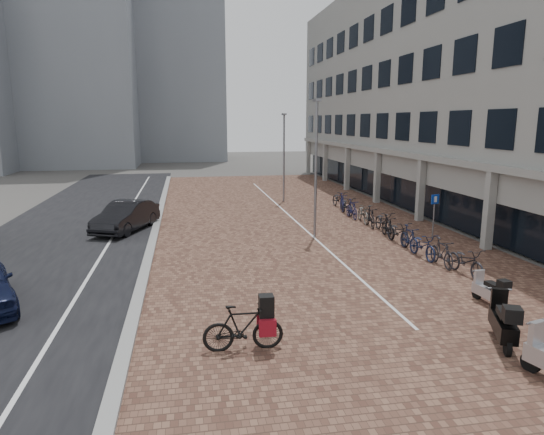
# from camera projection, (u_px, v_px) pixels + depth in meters

# --- Properties ---
(ground) EXTENTS (140.00, 140.00, 0.00)m
(ground) POSITION_uv_depth(u_px,v_px,m) (306.00, 296.00, 15.02)
(ground) COLOR #474442
(ground) RESTS_ON ground
(plaza_brick) EXTENTS (14.50, 42.00, 0.04)m
(plaza_brick) POSITION_uv_depth(u_px,v_px,m) (288.00, 218.00, 26.94)
(plaza_brick) COLOR brown
(plaza_brick) RESTS_ON ground
(street_asphalt) EXTENTS (8.00, 50.00, 0.03)m
(street_asphalt) POSITION_uv_depth(u_px,v_px,m) (80.00, 226.00, 25.03)
(street_asphalt) COLOR black
(street_asphalt) RESTS_ON ground
(curb) EXTENTS (0.35, 42.00, 0.14)m
(curb) POSITION_uv_depth(u_px,v_px,m) (158.00, 222.00, 25.69)
(curb) COLOR gray
(curb) RESTS_ON ground
(lane_line) EXTENTS (0.12, 44.00, 0.00)m
(lane_line) POSITION_uv_depth(u_px,v_px,m) (121.00, 224.00, 25.37)
(lane_line) COLOR white
(lane_line) RESTS_ON street_asphalt
(parking_line) EXTENTS (0.10, 30.00, 0.00)m
(parking_line) POSITION_uv_depth(u_px,v_px,m) (292.00, 218.00, 26.97)
(parking_line) COLOR white
(parking_line) RESTS_ON plaza_brick
(office_building) EXTENTS (8.40, 40.00, 15.00)m
(office_building) POSITION_uv_depth(u_px,v_px,m) (443.00, 71.00, 31.05)
(office_building) COLOR gray
(office_building) RESTS_ON ground
(bg_towers) EXTENTS (33.00, 23.00, 32.00)m
(bg_towers) POSITION_uv_depth(u_px,v_px,m) (88.00, 46.00, 56.99)
(bg_towers) COLOR gray
(bg_towers) RESTS_ON ground
(car_dark) EXTENTS (3.10, 4.69, 1.46)m
(car_dark) POSITION_uv_depth(u_px,v_px,m) (126.00, 216.00, 23.73)
(car_dark) COLOR black
(car_dark) RESTS_ON ground
(hero_bike) EXTENTS (1.92, 0.58, 1.35)m
(hero_bike) POSITION_uv_depth(u_px,v_px,m) (243.00, 327.00, 11.34)
(hero_bike) COLOR black
(hero_bike) RESTS_ON ground
(scooter_front) EXTENTS (0.55, 1.43, 0.96)m
(scooter_front) POSITION_uv_depth(u_px,v_px,m) (489.00, 290.00, 14.15)
(scooter_front) COLOR #BABABF
(scooter_front) RESTS_ON ground
(scooter_mid) EXTENTS (1.24, 1.87, 1.24)m
(scooter_mid) POSITION_uv_depth(u_px,v_px,m) (503.00, 320.00, 11.65)
(scooter_mid) COLOR black
(scooter_mid) RESTS_ON ground
(parking_sign) EXTENTS (0.43, 0.15, 2.08)m
(parking_sign) POSITION_uv_depth(u_px,v_px,m) (434.00, 210.00, 21.93)
(parking_sign) COLOR slate
(parking_sign) RESTS_ON ground
(lamp_near) EXTENTS (0.12, 0.12, 6.22)m
(lamp_near) POSITION_uv_depth(u_px,v_px,m) (316.00, 171.00, 21.97)
(lamp_near) COLOR gray
(lamp_near) RESTS_ON ground
(lamp_far) EXTENTS (0.12, 0.12, 5.74)m
(lamp_far) POSITION_uv_depth(u_px,v_px,m) (284.00, 159.00, 31.87)
(lamp_far) COLOR slate
(lamp_far) RESTS_ON ground
(bike_row) EXTENTS (1.24, 15.82, 1.05)m
(bike_row) POSITION_uv_depth(u_px,v_px,m) (380.00, 222.00, 23.52)
(bike_row) COLOR black
(bike_row) RESTS_ON ground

